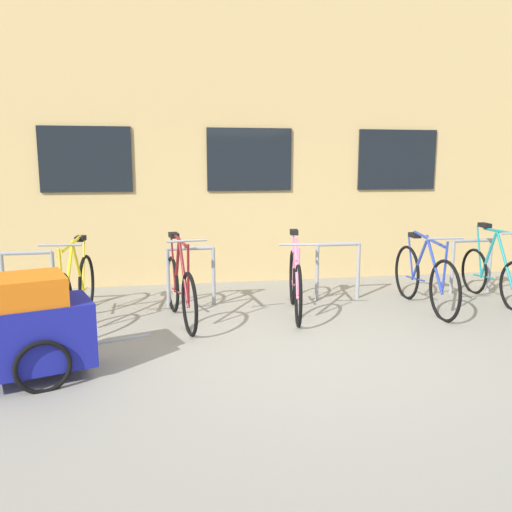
% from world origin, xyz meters
% --- Properties ---
extents(ground_plane, '(42.00, 42.00, 0.00)m').
position_xyz_m(ground_plane, '(0.00, 0.00, 0.00)').
color(ground_plane, gray).
extents(storefront_building, '(28.00, 5.21, 4.67)m').
position_xyz_m(storefront_building, '(0.00, 5.79, 2.34)').
color(storefront_building, tan).
rests_on(storefront_building, ground).
extents(bike_rack, '(6.64, 0.05, 0.79)m').
position_xyz_m(bike_rack, '(0.01, 1.90, 0.49)').
color(bike_rack, gray).
rests_on(bike_rack, ground).
extents(bicycle_teal, '(0.44, 1.63, 1.05)m').
position_xyz_m(bicycle_teal, '(3.06, 1.44, 0.37)').
color(bicycle_teal, black).
rests_on(bicycle_teal, ground).
extents(bicycle_pink, '(0.47, 1.70, 1.03)m').
position_xyz_m(bicycle_pink, '(0.27, 1.34, 0.39)').
color(bicycle_pink, black).
rests_on(bicycle_pink, ground).
extents(bicycle_maroon, '(0.45, 1.69, 1.06)m').
position_xyz_m(bicycle_maroon, '(-1.15, 1.24, 0.39)').
color(bicycle_maroon, black).
rests_on(bicycle_maroon, ground).
extents(bicycle_blue, '(0.44, 1.82, 1.01)m').
position_xyz_m(bicycle_blue, '(1.96, 1.27, 0.40)').
color(bicycle_blue, black).
rests_on(bicycle_blue, ground).
extents(bicycle_yellow, '(0.44, 1.83, 1.04)m').
position_xyz_m(bicycle_yellow, '(-2.35, 1.37, 0.40)').
color(bicycle_yellow, black).
rests_on(bicycle_yellow, ground).
extents(bike_trailer, '(1.47, 0.86, 0.94)m').
position_xyz_m(bike_trailer, '(-2.45, -0.24, 0.48)').
color(bike_trailer, navy).
rests_on(bike_trailer, ground).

